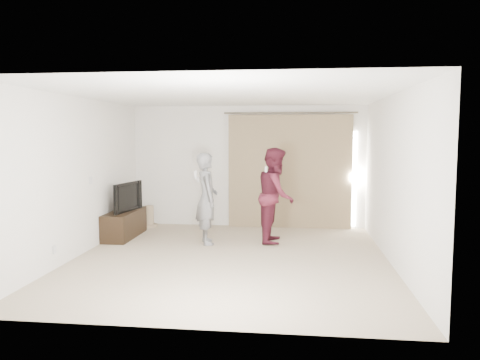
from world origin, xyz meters
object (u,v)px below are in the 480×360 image
Objects in this scene: tv at (124,197)px; person_man at (207,198)px; tv_console at (124,224)px; person_woman at (276,195)px.

person_man reaches higher than tv.
person_woman is (2.94, -0.07, 0.62)m from tv_console.
person_woman is (2.94, -0.07, 0.08)m from tv.
tv is at bearing 168.87° from person_man.
tv is (0.00, 0.00, 0.54)m from tv_console.
person_woman is at bearing -81.37° from tv.
tv_console is at bearing 178.65° from person_woman.
tv_console is 0.54m from tv.
tv_console is 1.82m from person_man.
person_woman reaches higher than tv.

